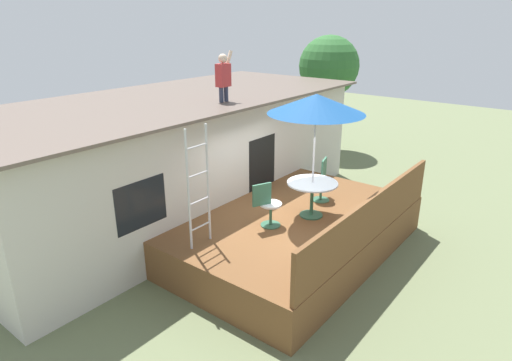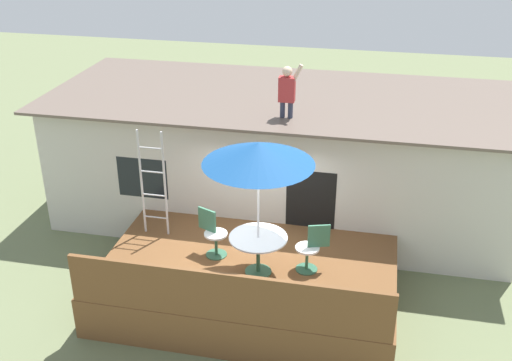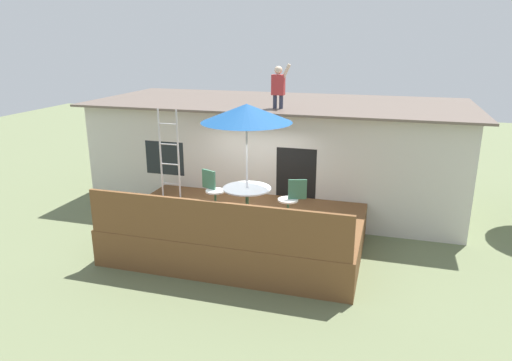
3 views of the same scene
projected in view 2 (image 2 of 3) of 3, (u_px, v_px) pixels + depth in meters
ground_plane at (249, 299)px, 11.72m from camera, size 40.00×40.00×0.00m
house at (282, 155)px, 14.25m from camera, size 10.50×4.50×2.91m
deck at (249, 282)px, 11.54m from camera, size 5.39×3.42×0.80m
deck_railing at (226, 297)px, 9.71m from camera, size 5.29×0.08×0.90m
patio_table at (258, 245)px, 10.87m from camera, size 1.04×1.04×0.74m
patio_umbrella at (258, 153)px, 10.10m from camera, size 1.90×1.90×2.54m
step_ladder at (153, 184)px, 11.91m from camera, size 0.52×0.04×2.20m
person_figure at (287, 88)px, 12.07m from camera, size 0.47×0.20×1.11m
patio_chair_left at (213, 233)px, 11.48m from camera, size 0.59×0.44×0.92m
patio_chair_right at (311, 248)px, 11.01m from camera, size 0.61×0.44×0.92m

